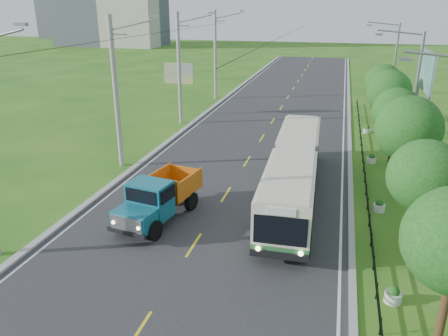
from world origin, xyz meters
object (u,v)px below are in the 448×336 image
at_px(planter_front, 393,295).
at_px(planter_far, 367,130).
at_px(tree_third, 409,132).
at_px(planter_mid, 372,159).
at_px(tree_fourth, 397,114).
at_px(tree_back, 383,84).
at_px(billboard_right, 425,76).
at_px(pole_far, 216,55).
at_px(pole_near, 116,93).
at_px(streetlight_mid, 412,96).
at_px(billboard_left, 179,77).
at_px(tree_second, 425,179).
at_px(pole_mid, 180,69).
at_px(dump_truck, 159,196).
at_px(bus, 294,168).
at_px(streetlight_far, 392,68).
at_px(tree_fifth, 389,94).
at_px(planter_near, 379,206).

xyz_separation_m(planter_front, planter_far, (0.00, 24.00, 0.00)).
relative_size(tree_third, planter_mid, 8.96).
distance_m(tree_fourth, tree_back, 12.00).
xyz_separation_m(tree_third, billboard_right, (2.44, 11.86, 1.36)).
bearing_deg(pole_far, pole_near, -90.00).
height_order(streetlight_mid, billboard_left, streetlight_mid).
bearing_deg(streetlight_mid, tree_fourth, 169.85).
bearing_deg(tree_second, pole_mid, 133.85).
bearing_deg(pole_near, dump_truck, -50.56).
height_order(tree_third, planter_far, tree_third).
height_order(tree_fourth, bus, tree_fourth).
bearing_deg(planter_mid, streetlight_far, 81.70).
height_order(tree_third, bus, tree_third).
xyz_separation_m(tree_second, tree_fourth, (0.00, 12.00, 0.07)).
bearing_deg(tree_fourth, streetlight_far, 86.75).
height_order(billboard_left, bus, billboard_left).
distance_m(tree_back, streetlight_mid, 12.23).
relative_size(streetlight_far, billboard_right, 1.24).
bearing_deg(pole_far, streetlight_far, -14.81).
bearing_deg(bus, streetlight_far, 70.35).
bearing_deg(pole_far, tree_third, -53.91).
bearing_deg(planter_front, pole_mid, 126.25).
bearing_deg(pole_near, streetlight_mid, 14.81).
bearing_deg(planter_front, planter_far, 90.00).
distance_m(tree_fourth, bus, 9.73).
relative_size(tree_fifth, tree_back, 1.05).
bearing_deg(tree_third, tree_fifth, 90.00).
xyz_separation_m(tree_fifth, planter_front, (-1.26, -22.14, -3.57)).
height_order(streetlight_far, planter_far, streetlight_far).
bearing_deg(pole_far, billboard_right, -32.30).
relative_size(tree_fifth, streetlight_mid, 0.64).
xyz_separation_m(planter_mid, billboard_right, (3.70, 6.00, 5.06)).
height_order(streetlight_mid, streetlight_far, same).
relative_size(pole_far, billboard_right, 1.37).
xyz_separation_m(pole_mid, tree_third, (18.12, -12.86, -1.11)).
height_order(pole_far, planter_front, pole_far).
height_order(tree_second, billboard_right, billboard_right).
relative_size(pole_mid, tree_fourth, 1.85).
bearing_deg(bus, planter_near, -10.37).
bearing_deg(tree_back, billboard_right, -68.30).
bearing_deg(tree_fifth, planter_far, 124.05).
height_order(planter_near, planter_mid, same).
bearing_deg(streetlight_mid, streetlight_far, 90.00).
relative_size(planter_front, planter_mid, 1.00).
distance_m(planter_front, billboard_left, 31.88).
height_order(billboard_right, bus, billboard_right).
bearing_deg(billboard_left, tree_third, -39.33).
xyz_separation_m(tree_back, planter_near, (-1.26, -20.14, -3.37)).
distance_m(pole_mid, planter_front, 28.92).
bearing_deg(streetlight_far, pole_mid, -159.68).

